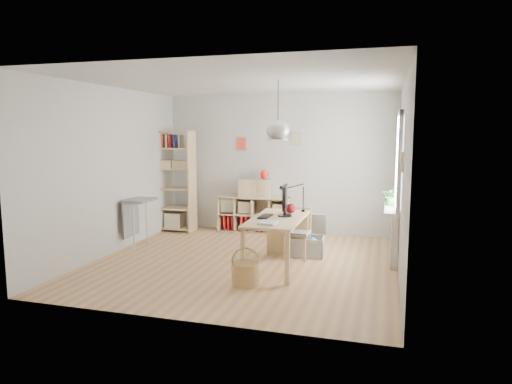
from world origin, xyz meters
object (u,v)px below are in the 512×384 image
(chair, at_px, (297,229))
(monitor, at_px, (285,199))
(drawer_chest, at_px, (254,188))
(storage_chest, at_px, (306,242))
(cube_shelf, at_px, (253,217))
(tall_bookshelf, at_px, (174,177))
(desk, at_px, (277,224))

(chair, relative_size, monitor, 1.52)
(drawer_chest, bearing_deg, storage_chest, -55.88)
(cube_shelf, distance_m, chair, 1.98)
(tall_bookshelf, height_order, chair, tall_bookshelf)
(tall_bookshelf, bearing_deg, chair, -25.01)
(cube_shelf, height_order, drawer_chest, drawer_chest)
(chair, bearing_deg, storage_chest, 63.61)
(chair, relative_size, drawer_chest, 1.30)
(monitor, height_order, drawer_chest, monitor)
(tall_bookshelf, relative_size, chair, 2.53)
(desk, relative_size, tall_bookshelf, 0.75)
(chair, height_order, monitor, monitor)
(desk, bearing_deg, monitor, 58.54)
(desk, relative_size, chair, 1.90)
(tall_bookshelf, distance_m, storage_chest, 3.19)
(desk, relative_size, drawer_chest, 2.48)
(cube_shelf, bearing_deg, monitor, -62.30)
(desk, bearing_deg, cube_shelf, 114.61)
(tall_bookshelf, relative_size, storage_chest, 2.83)
(cube_shelf, distance_m, storage_chest, 1.89)
(cube_shelf, height_order, storage_chest, cube_shelf)
(cube_shelf, bearing_deg, storage_chest, -46.67)
(monitor, bearing_deg, desk, -130.52)
(cube_shelf, bearing_deg, drawer_chest, -47.72)
(tall_bookshelf, bearing_deg, desk, -37.01)
(tall_bookshelf, distance_m, chair, 3.11)
(tall_bookshelf, bearing_deg, drawer_chest, 8.52)
(tall_bookshelf, height_order, monitor, tall_bookshelf)
(desk, xyz_separation_m, drawer_chest, (-0.98, 2.19, 0.24))
(cube_shelf, relative_size, drawer_chest, 2.31)
(desk, bearing_deg, tall_bookshelf, 142.99)
(storage_chest, distance_m, monitor, 1.09)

